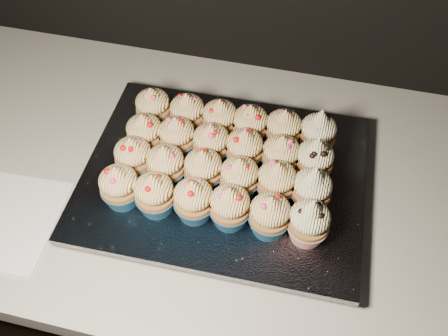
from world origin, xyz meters
name	(u,v)px	position (x,y,z in m)	size (l,w,h in m)	color
cabinet	(220,289)	(0.00, 1.70, 0.43)	(2.40, 0.60, 0.86)	black
worktop	(219,180)	(0.00, 1.70, 0.88)	(2.44, 0.64, 0.04)	beige
napkin	(2,219)	(-0.32, 1.52, 0.90)	(0.18, 0.18, 0.00)	white
baking_tray	(224,182)	(0.02, 1.68, 0.91)	(0.43, 0.33, 0.02)	black
foil_lining	(224,176)	(0.02, 1.68, 0.93)	(0.47, 0.36, 0.01)	silver
cupcake_0	(120,186)	(-0.13, 1.59, 0.97)	(0.06, 0.06, 0.08)	navy
cupcake_1	(155,194)	(-0.07, 1.59, 0.97)	(0.06, 0.06, 0.08)	navy
cupcake_2	(194,200)	(-0.01, 1.59, 0.97)	(0.06, 0.06, 0.08)	navy
cupcake_3	(230,207)	(0.05, 1.59, 0.97)	(0.06, 0.06, 0.08)	navy
cupcake_4	(270,215)	(0.11, 1.59, 0.97)	(0.06, 0.06, 0.08)	navy
cupcake_5	(309,222)	(0.16, 1.59, 0.97)	(0.06, 0.06, 0.10)	#B41D19
cupcake_6	(134,157)	(-0.13, 1.65, 0.97)	(0.06, 0.06, 0.08)	navy
cupcake_7	(166,165)	(-0.07, 1.64, 0.97)	(0.06, 0.06, 0.08)	navy
cupcake_8	(203,170)	(-0.01, 1.65, 0.97)	(0.06, 0.06, 0.08)	navy
cupcake_9	(239,178)	(0.05, 1.65, 0.97)	(0.06, 0.06, 0.08)	navy
cupcake_10	(276,182)	(0.11, 1.65, 0.97)	(0.06, 0.06, 0.08)	navy
cupcake_11	(312,189)	(0.16, 1.65, 0.97)	(0.06, 0.06, 0.10)	#B41D19
cupcake_12	(145,134)	(-0.13, 1.70, 0.97)	(0.06, 0.06, 0.08)	navy
cupcake_13	(177,137)	(-0.07, 1.71, 0.97)	(0.06, 0.06, 0.08)	navy
cupcake_14	(211,144)	(-0.01, 1.70, 0.97)	(0.06, 0.06, 0.08)	navy
cupcake_15	(244,149)	(0.04, 1.71, 0.97)	(0.06, 0.06, 0.08)	navy
cupcake_16	(281,156)	(0.10, 1.71, 0.97)	(0.06, 0.06, 0.08)	navy
cupcake_17	(314,160)	(0.16, 1.71, 0.97)	(0.06, 0.06, 0.10)	#B41D19
cupcake_18	(153,108)	(-0.13, 1.76, 0.97)	(0.06, 0.06, 0.08)	navy
cupcake_19	(188,113)	(-0.07, 1.76, 0.97)	(0.06, 0.06, 0.08)	navy
cupcake_20	(220,119)	(-0.01, 1.76, 0.97)	(0.06, 0.06, 0.08)	navy
cupcake_21	(250,125)	(0.04, 1.76, 0.97)	(0.06, 0.06, 0.08)	navy
cupcake_22	(283,130)	(0.10, 1.76, 0.97)	(0.06, 0.06, 0.08)	navy
cupcake_23	(318,133)	(0.16, 1.77, 0.97)	(0.06, 0.06, 0.10)	#B41D19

